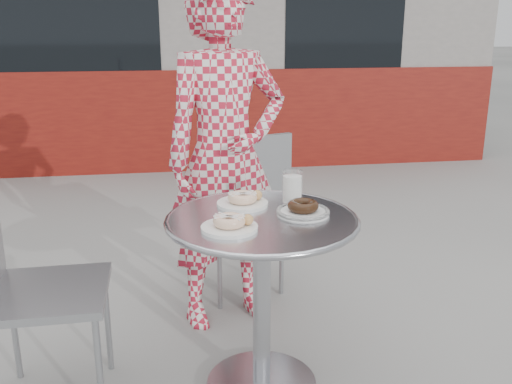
{
  "coord_description": "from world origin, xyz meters",
  "views": [
    {
      "loc": [
        -0.36,
        -2.02,
        1.45
      ],
      "look_at": [
        -0.03,
        0.08,
        0.81
      ],
      "focal_mm": 40.0,
      "sensor_mm": 36.0,
      "label": 1
    }
  ],
  "objects": [
    {
      "name": "ground",
      "position": [
        0.0,
        0.0,
        0.0
      ],
      "size": [
        60.0,
        60.0,
        0.0
      ],
      "primitive_type": "plane",
      "color": "gray",
      "rests_on": "ground"
    },
    {
      "name": "storefront",
      "position": [
        -0.0,
        5.56,
        1.49
      ],
      "size": [
        6.02,
        4.55,
        3.0
      ],
      "color": "gray",
      "rests_on": "ground"
    },
    {
      "name": "bistro_table",
      "position": [
        -0.02,
        -0.02,
        0.56
      ],
      "size": [
        0.74,
        0.74,
        0.75
      ],
      "rotation": [
        0.0,
        0.0,
        -0.08
      ],
      "color": "silver",
      "rests_on": "ground"
    },
    {
      "name": "chair_far",
      "position": [
        -0.01,
        0.9,
        0.28
      ],
      "size": [
        0.54,
        0.55,
        0.91
      ],
      "rotation": [
        0.0,
        0.0,
        3.46
      ],
      "color": "#999BA0",
      "rests_on": "ground"
    },
    {
      "name": "chair_left",
      "position": [
        -0.85,
        0.02,
        0.29
      ],
      "size": [
        0.45,
        0.45,
        0.93
      ],
      "rotation": [
        0.0,
        0.0,
        1.59
      ],
      "color": "#999BA0",
      "rests_on": "ground"
    },
    {
      "name": "seated_person",
      "position": [
        -0.1,
        0.6,
        0.83
      ],
      "size": [
        0.69,
        0.55,
        1.66
      ],
      "primitive_type": "imported",
      "rotation": [
        0.0,
        0.0,
        0.28
      ],
      "color": "#B11B30",
      "rests_on": "ground"
    },
    {
      "name": "plate_far",
      "position": [
        -0.07,
        0.14,
        0.77
      ],
      "size": [
        0.21,
        0.21,
        0.05
      ],
      "rotation": [
        0.0,
        0.0,
        -0.02
      ],
      "color": "white",
      "rests_on": "bistro_table"
    },
    {
      "name": "plate_near",
      "position": [
        -0.16,
        -0.13,
        0.77
      ],
      "size": [
        0.2,
        0.2,
        0.05
      ],
      "rotation": [
        0.0,
        0.0,
        -0.35
      ],
      "color": "white",
      "rests_on": "bistro_table"
    },
    {
      "name": "plate_checker",
      "position": [
        0.14,
        -0.01,
        0.76
      ],
      "size": [
        0.21,
        0.21,
        0.05
      ],
      "rotation": [
        0.0,
        0.0,
        0.16
      ],
      "color": "white",
      "rests_on": "bistro_table"
    },
    {
      "name": "milk_cup",
      "position": [
        0.13,
        0.15,
        0.81
      ],
      "size": [
        0.08,
        0.08,
        0.13
      ],
      "rotation": [
        0.0,
        0.0,
        0.08
      ],
      "color": "white",
      "rests_on": "bistro_table"
    }
  ]
}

